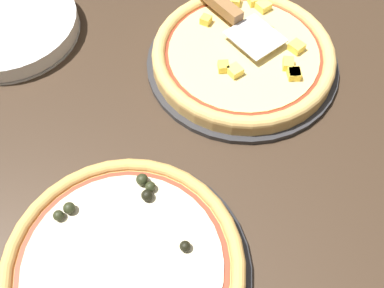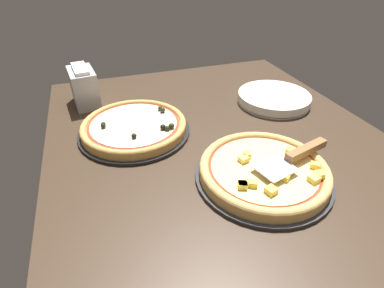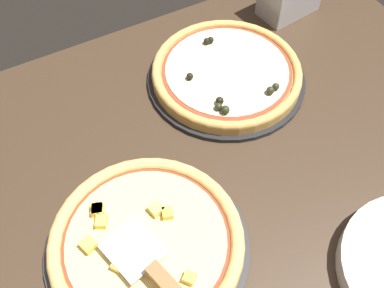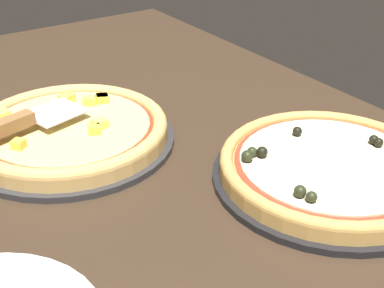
% 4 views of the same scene
% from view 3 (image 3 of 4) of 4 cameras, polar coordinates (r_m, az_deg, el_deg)
% --- Properties ---
extents(ground_plane, '(1.42, 0.98, 0.04)m').
position_cam_3_polar(ground_plane, '(0.81, -1.40, -9.23)').
color(ground_plane, '#38281C').
extents(pizza_pan_front, '(0.34, 0.34, 0.01)m').
position_cam_3_polar(pizza_pan_front, '(0.76, -5.66, -12.89)').
color(pizza_pan_front, '#2D2D30').
rests_on(pizza_pan_front, ground_plane).
extents(pizza_front, '(0.32, 0.32, 0.04)m').
position_cam_3_polar(pizza_front, '(0.74, -5.82, -12.26)').
color(pizza_front, '#DBAD60').
rests_on(pizza_front, pizza_pan_front).
extents(pizza_pan_back, '(0.34, 0.34, 0.01)m').
position_cam_3_polar(pizza_pan_back, '(0.97, 4.35, 8.27)').
color(pizza_pan_back, black).
rests_on(pizza_pan_back, ground_plane).
extents(pizza_back, '(0.32, 0.32, 0.04)m').
position_cam_3_polar(pizza_back, '(0.96, 4.42, 9.11)').
color(pizza_back, tan).
rests_on(pizza_back, pizza_pan_back).
extents(serving_spatula, '(0.10, 0.22, 0.02)m').
position_cam_3_polar(serving_spatula, '(0.68, -2.80, -17.80)').
color(serving_spatula, silver).
rests_on(serving_spatula, pizza_front).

